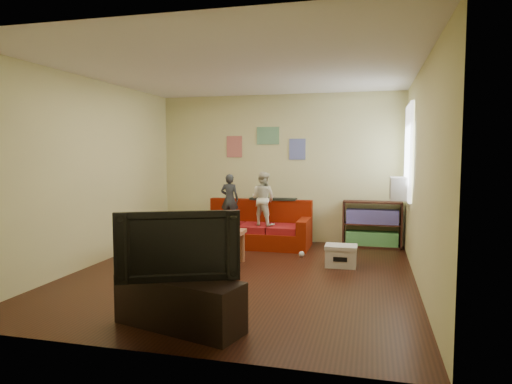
% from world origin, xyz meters
% --- Properties ---
extents(room_shell, '(4.52, 5.02, 2.72)m').
position_xyz_m(room_shell, '(0.00, 0.00, 1.35)').
color(room_shell, '#38180D').
rests_on(room_shell, ground).
extents(sofa, '(1.87, 0.86, 0.82)m').
position_xyz_m(sofa, '(-0.27, 1.92, 0.28)').
color(sofa, maroon).
rests_on(sofa, ground).
extents(child_a, '(0.32, 0.21, 0.88)m').
position_xyz_m(child_a, '(-0.72, 1.76, 0.83)').
color(child_a, '#2B3034').
rests_on(child_a, sofa).
extents(child_b, '(0.54, 0.47, 0.92)m').
position_xyz_m(child_b, '(-0.12, 1.76, 0.85)').
color(child_b, '#EDEACB').
rests_on(child_b, sofa).
extents(coffee_table, '(1.11, 0.61, 0.50)m').
position_xyz_m(coffee_table, '(-0.68, 0.45, 0.43)').
color(coffee_table, '#BA754F').
rests_on(coffee_table, ground).
extents(remote, '(0.18, 0.13, 0.02)m').
position_xyz_m(remote, '(-0.93, 0.33, 0.51)').
color(remote, black).
rests_on(remote, coffee_table).
extents(game_controller, '(0.15, 0.08, 0.03)m').
position_xyz_m(game_controller, '(-0.48, 0.50, 0.52)').
color(game_controller, beige).
rests_on(game_controller, coffee_table).
extents(bookshelf, '(1.00, 0.30, 0.80)m').
position_xyz_m(bookshelf, '(1.70, 2.30, 0.36)').
color(bookshelf, '#3D1E14').
rests_on(bookshelf, ground).
extents(window, '(0.04, 1.08, 1.48)m').
position_xyz_m(window, '(2.22, 1.65, 1.64)').
color(window, white).
rests_on(window, room_shell).
extents(ac_unit, '(0.28, 0.55, 0.35)m').
position_xyz_m(ac_unit, '(2.10, 1.65, 1.08)').
color(ac_unit, '#B7B2A3').
rests_on(ac_unit, window).
extents(artwork_left, '(0.30, 0.01, 0.40)m').
position_xyz_m(artwork_left, '(-0.85, 2.48, 1.75)').
color(artwork_left, '#D87266').
rests_on(artwork_left, room_shell).
extents(artwork_center, '(0.42, 0.01, 0.32)m').
position_xyz_m(artwork_center, '(-0.20, 2.48, 1.95)').
color(artwork_center, '#72B27F').
rests_on(artwork_center, room_shell).
extents(artwork_right, '(0.30, 0.01, 0.38)m').
position_xyz_m(artwork_right, '(0.35, 2.48, 1.70)').
color(artwork_right, '#727FCC').
rests_on(artwork_right, room_shell).
extents(file_box, '(0.45, 0.34, 0.31)m').
position_xyz_m(file_box, '(1.27, 0.77, 0.16)').
color(file_box, silver).
rests_on(file_box, ground).
extents(tv_stand, '(1.32, 0.74, 0.47)m').
position_xyz_m(tv_stand, '(-0.05, -1.94, 0.24)').
color(tv_stand, black).
rests_on(tv_stand, ground).
extents(television, '(1.09, 0.57, 0.65)m').
position_xyz_m(television, '(-0.05, -1.94, 0.79)').
color(television, black).
rests_on(television, tv_stand).
extents(tissue, '(0.10, 0.10, 0.09)m').
position_xyz_m(tissue, '(0.63, 1.23, 0.05)').
color(tissue, beige).
rests_on(tissue, ground).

